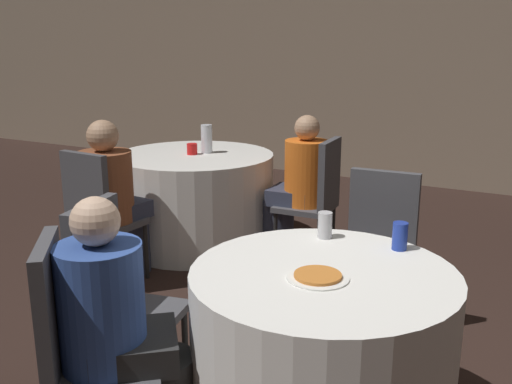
{
  "coord_description": "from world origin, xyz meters",
  "views": [
    {
      "loc": [
        0.82,
        -2.07,
        1.62
      ],
      "look_at": [
        -0.55,
        0.52,
        0.85
      ],
      "focal_mm": 40.0,
      "sensor_mm": 36.0,
      "label": 1
    }
  ],
  "objects_px": {
    "chair_far_south": "(96,209)",
    "chair_near_southwest": "(77,340)",
    "table_near": "(321,356)",
    "person_blue_shirt": "(125,336)",
    "person_orange_shirt": "(296,188)",
    "bottle_far": "(207,139)",
    "chair_far_east": "(318,191)",
    "soda_can_silver": "(325,225)",
    "person_floral_shirt": "(114,199)",
    "chair_near_north": "(378,243)",
    "soda_can_blue": "(400,236)",
    "table_far": "(195,199)",
    "pizza_plate_near": "(318,276)",
    "chair_near_west": "(112,288)"
  },
  "relations": [
    {
      "from": "person_orange_shirt",
      "to": "soda_can_blue",
      "type": "relative_size",
      "value": 9.1
    },
    {
      "from": "table_far",
      "to": "soda_can_blue",
      "type": "relative_size",
      "value": 10.48
    },
    {
      "from": "chair_far_east",
      "to": "person_orange_shirt",
      "type": "relative_size",
      "value": 0.85
    },
    {
      "from": "chair_near_north",
      "to": "bottle_far",
      "type": "height_order",
      "value": "bottle_far"
    },
    {
      "from": "table_near",
      "to": "person_blue_shirt",
      "type": "height_order",
      "value": "person_blue_shirt"
    },
    {
      "from": "chair_near_north",
      "to": "soda_can_blue",
      "type": "height_order",
      "value": "chair_near_north"
    },
    {
      "from": "person_floral_shirt",
      "to": "table_near",
      "type": "bearing_deg",
      "value": -21.42
    },
    {
      "from": "chair_far_east",
      "to": "soda_can_silver",
      "type": "bearing_deg",
      "value": -160.14
    },
    {
      "from": "chair_near_west",
      "to": "person_blue_shirt",
      "type": "height_order",
      "value": "person_blue_shirt"
    },
    {
      "from": "table_far",
      "to": "chair_near_west",
      "type": "xyz_separation_m",
      "value": [
        0.88,
        -1.97,
        0.18
      ]
    },
    {
      "from": "person_orange_shirt",
      "to": "bottle_far",
      "type": "xyz_separation_m",
      "value": [
        -0.82,
        0.05,
        0.3
      ]
    },
    {
      "from": "table_far",
      "to": "chair_near_west",
      "type": "bearing_deg",
      "value": -66.02
    },
    {
      "from": "chair_near_southwest",
      "to": "chair_near_west",
      "type": "height_order",
      "value": "same"
    },
    {
      "from": "chair_far_east",
      "to": "chair_far_south",
      "type": "bearing_deg",
      "value": 131.59
    },
    {
      "from": "chair_near_southwest",
      "to": "pizza_plate_near",
      "type": "distance_m",
      "value": 0.93
    },
    {
      "from": "person_floral_shirt",
      "to": "soda_can_silver",
      "type": "relative_size",
      "value": 9.27
    },
    {
      "from": "pizza_plate_near",
      "to": "soda_can_blue",
      "type": "xyz_separation_m",
      "value": [
        0.2,
        0.46,
        0.05
      ]
    },
    {
      "from": "chair_far_east",
      "to": "pizza_plate_near",
      "type": "height_order",
      "value": "chair_far_east"
    },
    {
      "from": "chair_far_east",
      "to": "chair_near_west",
      "type": "bearing_deg",
      "value": 172.03
    },
    {
      "from": "chair_near_southwest",
      "to": "person_floral_shirt",
      "type": "relative_size",
      "value": 0.83
    },
    {
      "from": "person_floral_shirt",
      "to": "person_orange_shirt",
      "type": "height_order",
      "value": "person_floral_shirt"
    },
    {
      "from": "chair_near_north",
      "to": "person_blue_shirt",
      "type": "distance_m",
      "value": 1.55
    },
    {
      "from": "chair_near_southwest",
      "to": "person_orange_shirt",
      "type": "distance_m",
      "value": 2.43
    },
    {
      "from": "person_orange_shirt",
      "to": "table_near",
      "type": "bearing_deg",
      "value": -155.94
    },
    {
      "from": "table_near",
      "to": "pizza_plate_near",
      "type": "bearing_deg",
      "value": -87.71
    },
    {
      "from": "chair_far_east",
      "to": "person_floral_shirt",
      "type": "xyz_separation_m",
      "value": [
        -1.12,
        -0.95,
        0.03
      ]
    },
    {
      "from": "chair_near_southwest",
      "to": "person_blue_shirt",
      "type": "height_order",
      "value": "person_blue_shirt"
    },
    {
      "from": "chair_far_east",
      "to": "soda_can_silver",
      "type": "distance_m",
      "value": 1.6
    },
    {
      "from": "chair_near_southwest",
      "to": "soda_can_silver",
      "type": "height_order",
      "value": "chair_near_southwest"
    },
    {
      "from": "bottle_far",
      "to": "soda_can_silver",
      "type": "bearing_deg",
      "value": -43.04
    },
    {
      "from": "person_floral_shirt",
      "to": "person_orange_shirt",
      "type": "distance_m",
      "value": 1.33
    },
    {
      "from": "chair_near_north",
      "to": "pizza_plate_near",
      "type": "relative_size",
      "value": 3.87
    },
    {
      "from": "chair_far_east",
      "to": "bottle_far",
      "type": "height_order",
      "value": "bottle_far"
    },
    {
      "from": "chair_far_south",
      "to": "chair_near_southwest",
      "type": "bearing_deg",
      "value": -45.29
    },
    {
      "from": "person_floral_shirt",
      "to": "chair_near_north",
      "type": "bearing_deg",
      "value": 5.98
    },
    {
      "from": "table_far",
      "to": "soda_can_silver",
      "type": "relative_size",
      "value": 10.48
    },
    {
      "from": "chair_near_north",
      "to": "soda_can_blue",
      "type": "relative_size",
      "value": 7.71
    },
    {
      "from": "person_blue_shirt",
      "to": "chair_near_west",
      "type": "bearing_deg",
      "value": -171.9
    },
    {
      "from": "chair_far_south",
      "to": "person_blue_shirt",
      "type": "bearing_deg",
      "value": -39.64
    },
    {
      "from": "chair_near_west",
      "to": "chair_near_north",
      "type": "distance_m",
      "value": 1.45
    },
    {
      "from": "table_far",
      "to": "person_floral_shirt",
      "type": "height_order",
      "value": "person_floral_shirt"
    },
    {
      "from": "chair_near_west",
      "to": "pizza_plate_near",
      "type": "bearing_deg",
      "value": 85.6
    },
    {
      "from": "chair_far_east",
      "to": "soda_can_blue",
      "type": "height_order",
      "value": "chair_far_east"
    },
    {
      "from": "chair_near_west",
      "to": "soda_can_silver",
      "type": "xyz_separation_m",
      "value": [
        0.79,
        0.56,
        0.26
      ]
    },
    {
      "from": "chair_far_east",
      "to": "person_floral_shirt",
      "type": "relative_size",
      "value": 0.83
    },
    {
      "from": "person_orange_shirt",
      "to": "chair_far_east",
      "type": "bearing_deg",
      "value": -90.0
    },
    {
      "from": "chair_near_southwest",
      "to": "chair_near_north",
      "type": "xyz_separation_m",
      "value": [
        0.69,
        1.56,
        0.0
      ]
    },
    {
      "from": "table_near",
      "to": "chair_far_south",
      "type": "xyz_separation_m",
      "value": [
        -1.88,
        0.73,
        0.18
      ]
    },
    {
      "from": "person_orange_shirt",
      "to": "chair_far_south",
      "type": "bearing_deg",
      "value": 136.1
    },
    {
      "from": "pizza_plate_near",
      "to": "table_far",
      "type": "bearing_deg",
      "value": 134.37
    }
  ]
}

